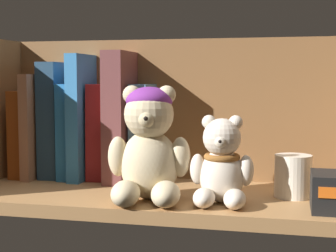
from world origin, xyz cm
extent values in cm
cube|color=#9E7042|center=(0.00, 0.00, 1.00)|extent=(71.65, 24.16, 2.00)
cube|color=brown|center=(0.00, 12.68, 13.61)|extent=(74.05, 1.20, 27.21)
cube|color=#984618|center=(-33.01, 9.64, 9.96)|extent=(2.63, 12.16, 15.92)
cube|color=#AA7455|center=(-30.40, 9.64, 11.46)|extent=(1.75, 14.58, 18.92)
cube|color=navy|center=(-27.32, 9.64, 12.55)|extent=(3.58, 10.18, 21.11)
cube|color=#2672B9|center=(-24.09, 9.64, 10.60)|extent=(2.04, 11.61, 17.20)
cube|color=#347FC5|center=(-21.51, 9.64, 13.22)|extent=(2.28, 13.85, 22.45)
cube|color=#AA2323|center=(-18.19, 9.64, 10.57)|extent=(3.74, 9.16, 17.19)
cube|color=brown|center=(-14.21, 9.64, 13.44)|extent=(3.59, 14.94, 22.88)
cube|color=#5685B1|center=(-10.41, 9.64, 10.58)|extent=(3.16, 10.17, 17.16)
ellipsoid|color=beige|center=(-5.64, -4.80, 7.21)|extent=(8.85, 8.12, 10.41)
sphere|color=beige|center=(-5.56, -5.32, 14.87)|extent=(7.41, 7.41, 7.41)
sphere|color=beige|center=(-8.20, -5.20, 17.75)|extent=(2.78, 2.78, 2.78)
sphere|color=beige|center=(-3.08, -4.41, 17.75)|extent=(2.78, 2.78, 2.78)
sphere|color=beige|center=(-5.16, -7.91, 14.42)|extent=(2.78, 2.78, 2.78)
sphere|color=black|center=(-5.01, -8.87, 14.50)|extent=(0.97, 0.97, 0.97)
ellipsoid|color=beige|center=(-7.72, -10.13, 3.85)|extent=(5.17, 7.49, 3.70)
ellipsoid|color=beige|center=(-2.06, -9.26, 3.85)|extent=(5.17, 7.49, 3.70)
ellipsoid|color=beige|center=(-10.19, -6.03, 8.51)|extent=(3.43, 3.43, 6.02)
ellipsoid|color=beige|center=(-0.93, -4.61, 8.51)|extent=(3.43, 3.43, 6.02)
ellipsoid|color=#762C88|center=(-5.64, -4.80, 16.90)|extent=(7.04, 7.04, 4.07)
ellipsoid|color=beige|center=(5.26, -4.49, 5.91)|extent=(6.64, 6.09, 7.81)
sphere|color=beige|center=(5.28, -4.88, 11.65)|extent=(5.55, 5.55, 5.55)
sphere|color=beige|center=(3.32, -4.58, 13.82)|extent=(2.08, 2.08, 2.08)
sphere|color=beige|center=(7.21, -4.41, 13.82)|extent=(2.08, 2.08, 2.08)
sphere|color=beige|center=(5.36, -6.85, 11.32)|extent=(2.08, 2.08, 2.08)
sphere|color=black|center=(5.39, -7.58, 11.37)|extent=(0.73, 0.73, 0.73)
ellipsoid|color=beige|center=(3.27, -8.29, 3.39)|extent=(3.34, 5.33, 2.78)
ellipsoid|color=beige|center=(7.57, -8.11, 3.39)|extent=(3.34, 5.33, 2.78)
ellipsoid|color=beige|center=(1.77, -5.03, 6.88)|extent=(2.35, 2.35, 4.51)
ellipsoid|color=beige|center=(8.79, -4.73, 6.88)|extent=(2.35, 2.35, 4.51)
torus|color=brown|center=(5.26, -4.49, 8.72)|extent=(5.33, 5.33, 1.00)
cylinder|color=silver|center=(15.47, 1.31, 5.26)|extent=(5.65, 5.65, 6.53)
camera|label=1|loc=(14.84, -79.83, 20.01)|focal=55.85mm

